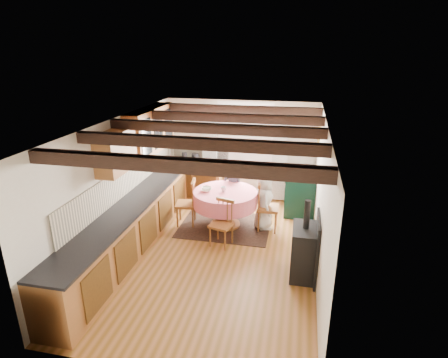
% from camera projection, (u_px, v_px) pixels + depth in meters
% --- Properties ---
extents(floor, '(3.60, 5.50, 0.00)m').
position_uv_depth(floor, '(215.00, 252.00, 6.80)').
color(floor, '#A66638').
rests_on(floor, ground).
extents(ceiling, '(3.60, 5.50, 0.00)m').
position_uv_depth(ceiling, '(214.00, 123.00, 5.99)').
color(ceiling, white).
rests_on(ceiling, ground).
extents(wall_back, '(3.60, 0.00, 2.40)m').
position_uv_depth(wall_back, '(241.00, 150.00, 8.93)').
color(wall_back, silver).
rests_on(wall_back, ground).
extents(wall_front, '(3.60, 0.00, 2.40)m').
position_uv_depth(wall_front, '(153.00, 287.00, 3.87)').
color(wall_front, silver).
rests_on(wall_front, ground).
extents(wall_left, '(0.00, 5.50, 2.40)m').
position_uv_depth(wall_left, '(119.00, 184.00, 6.75)').
color(wall_left, silver).
rests_on(wall_left, ground).
extents(wall_right, '(0.00, 5.50, 2.40)m').
position_uv_depth(wall_right, '(321.00, 200.00, 6.04)').
color(wall_right, silver).
rests_on(wall_right, ground).
extents(beam_a, '(3.60, 0.16, 0.16)m').
position_uv_depth(beam_a, '(172.00, 165.00, 4.18)').
color(beam_a, '#331F17').
rests_on(beam_a, ceiling).
extents(beam_b, '(3.60, 0.16, 0.16)m').
position_uv_depth(beam_b, '(197.00, 143.00, 5.10)').
color(beam_b, '#331F17').
rests_on(beam_b, ceiling).
extents(beam_c, '(3.60, 0.16, 0.16)m').
position_uv_depth(beam_c, '(214.00, 128.00, 6.02)').
color(beam_c, '#331F17').
rests_on(beam_c, ceiling).
extents(beam_d, '(3.60, 0.16, 0.16)m').
position_uv_depth(beam_d, '(226.00, 118.00, 6.94)').
color(beam_d, '#331F17').
rests_on(beam_d, ceiling).
extents(beam_e, '(3.60, 0.16, 0.16)m').
position_uv_depth(beam_e, '(236.00, 109.00, 7.86)').
color(beam_e, '#331F17').
rests_on(beam_e, ceiling).
extents(splash_left, '(0.02, 4.50, 0.55)m').
position_uv_depth(splash_left, '(127.00, 179.00, 7.02)').
color(splash_left, beige).
rests_on(splash_left, wall_left).
extents(splash_back, '(1.40, 0.02, 0.55)m').
position_uv_depth(splash_back, '(201.00, 148.00, 9.11)').
color(splash_back, beige).
rests_on(splash_back, wall_back).
extents(base_cabinet_left, '(0.60, 5.30, 0.88)m').
position_uv_depth(base_cabinet_left, '(137.00, 223.00, 6.95)').
color(base_cabinet_left, '#975528').
rests_on(base_cabinet_left, floor).
extents(base_cabinet_back, '(1.30, 0.60, 0.88)m').
position_uv_depth(base_cabinet_back, '(196.00, 181.00, 9.12)').
color(base_cabinet_back, '#975528').
rests_on(base_cabinet_back, floor).
extents(worktop_left, '(0.64, 5.30, 0.04)m').
position_uv_depth(worktop_left, '(136.00, 200.00, 6.79)').
color(worktop_left, black).
rests_on(worktop_left, base_cabinet_left).
extents(worktop_back, '(1.30, 0.64, 0.04)m').
position_uv_depth(worktop_back, '(196.00, 163.00, 8.94)').
color(worktop_back, black).
rests_on(worktop_back, base_cabinet_back).
extents(wall_cabinet_glass, '(0.34, 1.80, 0.90)m').
position_uv_depth(wall_cabinet_glass, '(150.00, 130.00, 7.57)').
color(wall_cabinet_glass, '#975528').
rests_on(wall_cabinet_glass, wall_left).
extents(wall_cabinet_solid, '(0.34, 0.90, 0.70)m').
position_uv_depth(wall_cabinet_solid, '(116.00, 152.00, 6.20)').
color(wall_cabinet_solid, '#975528').
rests_on(wall_cabinet_solid, wall_left).
extents(window_frame, '(1.34, 0.03, 1.54)m').
position_uv_depth(window_frame, '(245.00, 134.00, 8.76)').
color(window_frame, white).
rests_on(window_frame, wall_back).
extents(window_pane, '(1.20, 0.01, 1.40)m').
position_uv_depth(window_pane, '(245.00, 134.00, 8.76)').
color(window_pane, white).
rests_on(window_pane, wall_back).
extents(curtain_left, '(0.35, 0.10, 2.10)m').
position_uv_depth(curtain_left, '(210.00, 154.00, 9.02)').
color(curtain_left, white).
rests_on(curtain_left, wall_back).
extents(curtain_right, '(0.35, 0.10, 2.10)m').
position_uv_depth(curtain_right, '(280.00, 158.00, 8.68)').
color(curtain_right, white).
rests_on(curtain_right, wall_back).
extents(curtain_rod, '(2.00, 0.03, 0.03)m').
position_uv_depth(curtain_rod, '(245.00, 110.00, 8.48)').
color(curtain_rod, black).
rests_on(curtain_rod, wall_back).
extents(wall_picture, '(0.04, 0.50, 0.60)m').
position_uv_depth(wall_picture, '(318.00, 138.00, 8.00)').
color(wall_picture, gold).
rests_on(wall_picture, wall_right).
extents(wall_plate, '(0.30, 0.02, 0.30)m').
position_uv_depth(wall_plate, '(286.00, 132.00, 8.52)').
color(wall_plate, silver).
rests_on(wall_plate, wall_back).
extents(rug, '(1.86, 1.45, 0.01)m').
position_uv_depth(rug, '(225.00, 226.00, 7.78)').
color(rug, black).
rests_on(rug, floor).
extents(dining_table, '(1.31, 1.31, 0.79)m').
position_uv_depth(dining_table, '(225.00, 209.00, 7.65)').
color(dining_table, '#F36E75').
rests_on(dining_table, floor).
extents(chair_near, '(0.49, 0.50, 0.91)m').
position_uv_depth(chair_near, '(221.00, 223.00, 6.90)').
color(chair_near, brown).
rests_on(chair_near, floor).
extents(chair_left, '(0.50, 0.49, 0.98)m').
position_uv_depth(chair_left, '(186.00, 202.00, 7.73)').
color(chair_left, brown).
rests_on(chair_left, floor).
extents(chair_right, '(0.47, 0.45, 1.04)m').
position_uv_depth(chair_right, '(268.00, 206.00, 7.49)').
color(chair_right, brown).
rests_on(chair_right, floor).
extents(aga_range, '(0.66, 1.01, 0.93)m').
position_uv_depth(aga_range, '(300.00, 192.00, 8.36)').
color(aga_range, black).
rests_on(aga_range, floor).
extents(cast_iron_stove, '(0.40, 0.67, 1.34)m').
position_uv_depth(cast_iron_stove, '(305.00, 239.00, 5.91)').
color(cast_iron_stove, black).
rests_on(cast_iron_stove, floor).
extents(child_far, '(0.45, 0.32, 1.18)m').
position_uv_depth(child_far, '(233.00, 189.00, 8.16)').
color(child_far, '#3C3A48').
rests_on(child_far, floor).
extents(child_right, '(0.53, 0.67, 1.20)m').
position_uv_depth(child_right, '(264.00, 201.00, 7.52)').
color(child_right, silver).
rests_on(child_right, floor).
extents(bowl_a, '(0.22, 0.22, 0.05)m').
position_uv_depth(bowl_a, '(206.00, 190.00, 7.51)').
color(bowl_a, silver).
rests_on(bowl_a, dining_table).
extents(bowl_b, '(0.27, 0.27, 0.06)m').
position_uv_depth(bowl_b, '(206.00, 188.00, 7.59)').
color(bowl_b, silver).
rests_on(bowl_b, dining_table).
extents(cup, '(0.14, 0.14, 0.10)m').
position_uv_depth(cup, '(223.00, 189.00, 7.49)').
color(cup, silver).
rests_on(cup, dining_table).
extents(canister_tall, '(0.13, 0.13, 0.22)m').
position_uv_depth(canister_tall, '(184.00, 157.00, 9.00)').
color(canister_tall, '#262628').
rests_on(canister_tall, worktop_back).
extents(canister_wide, '(0.18, 0.18, 0.20)m').
position_uv_depth(canister_wide, '(195.00, 157.00, 9.01)').
color(canister_wide, '#262628').
rests_on(canister_wide, worktop_back).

